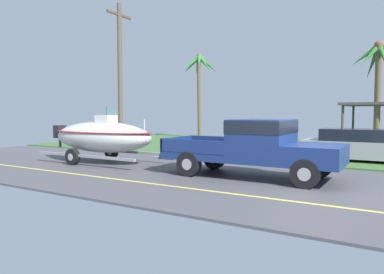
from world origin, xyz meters
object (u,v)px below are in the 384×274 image
parked_sedan_near (357,146)px  palm_tree_far_left (199,72)px  boat_on_trailer (102,137)px  utility_pole (120,75)px  palm_tree_near_left (381,67)px  pickup_truck_towing (261,145)px

parked_sedan_near → palm_tree_far_left: palm_tree_far_left is taller
boat_on_trailer → palm_tree_far_left: (-3.45, 14.20, 4.25)m
parked_sedan_near → utility_pole: bearing=-170.5°
palm_tree_near_left → pickup_truck_towing: bearing=-103.5°
utility_pole → pickup_truck_towing: bearing=-22.2°
boat_on_trailer → parked_sedan_near: size_ratio=1.41×
parked_sedan_near → palm_tree_far_left: size_ratio=0.66×
palm_tree_far_left → pickup_truck_towing: bearing=-54.0°
palm_tree_near_left → boat_on_trailer: bearing=-130.9°
palm_tree_near_left → utility_pole: 13.88m
palm_tree_far_left → utility_pole: size_ratio=0.87×
pickup_truck_towing → parked_sedan_near: (2.16, 5.68, -0.36)m
pickup_truck_towing → palm_tree_far_left: 18.07m
pickup_truck_towing → palm_tree_far_left: bearing=126.0°
boat_on_trailer → parked_sedan_near: 10.67m
palm_tree_near_left → palm_tree_far_left: 13.39m
palm_tree_far_left → utility_pole: 10.57m
palm_tree_far_left → utility_pole: bearing=-84.0°
pickup_truck_towing → utility_pole: size_ratio=0.75×
palm_tree_near_left → palm_tree_far_left: palm_tree_far_left is taller
pickup_truck_towing → parked_sedan_near: size_ratio=1.31×
pickup_truck_towing → utility_pole: 10.41m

